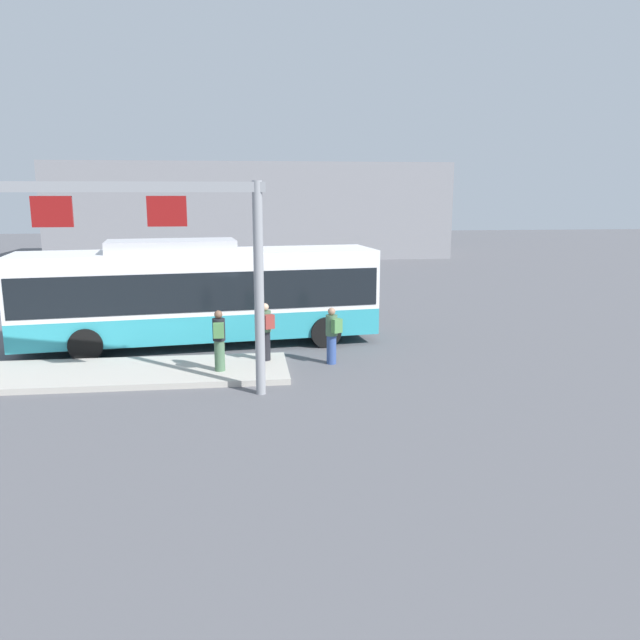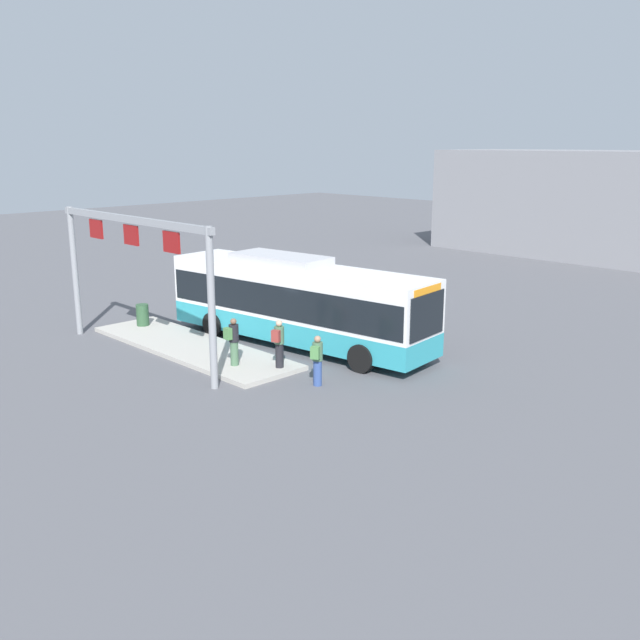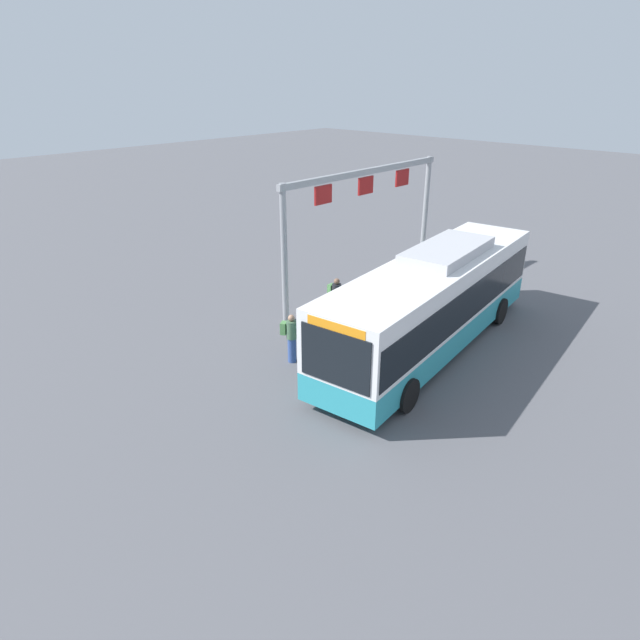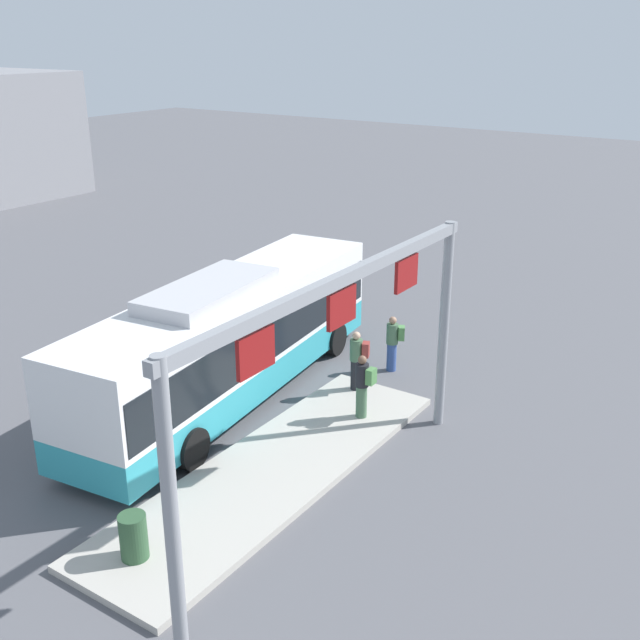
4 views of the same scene
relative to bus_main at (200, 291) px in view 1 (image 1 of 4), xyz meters
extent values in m
plane|color=#56565B|center=(0.01, 0.00, -1.81)|extent=(120.00, 120.00, 0.00)
cube|color=#B2ADA3|center=(-2.44, -3.27, -1.73)|extent=(10.00, 2.80, 0.16)
cube|color=teal|center=(0.01, 0.00, -1.04)|extent=(11.55, 3.82, 0.85)
cube|color=white|center=(0.01, 0.00, 0.34)|extent=(11.55, 3.82, 1.90)
cube|color=black|center=(0.01, 0.00, 0.14)|extent=(11.33, 3.84, 1.20)
cube|color=black|center=(5.65, 0.67, 0.24)|extent=(0.29, 2.11, 1.50)
cube|color=#B7B7BC|center=(-0.84, -0.10, 1.47)|extent=(4.15, 2.21, 0.36)
cube|color=orange|center=(5.58, 0.67, 1.09)|extent=(0.33, 1.75, 0.28)
cylinder|color=black|center=(3.70, 1.65, -1.31)|extent=(1.03, 0.42, 1.00)
cylinder|color=black|center=(3.99, -0.73, -1.31)|extent=(1.03, 0.42, 1.00)
cylinder|color=black|center=(-3.58, 0.78, -1.31)|extent=(1.03, 0.42, 1.00)
cylinder|color=black|center=(-3.29, -1.60, -1.31)|extent=(1.03, 0.42, 1.00)
cylinder|color=black|center=(1.98, -2.69, -1.23)|extent=(0.37, 0.37, 0.85)
cylinder|color=#476B4C|center=(1.98, -2.69, -0.50)|extent=(0.45, 0.45, 0.60)
sphere|color=tan|center=(1.98, -2.69, -0.09)|extent=(0.22, 0.22, 0.22)
cube|color=maroon|center=(2.08, -2.93, -0.47)|extent=(0.33, 0.28, 0.40)
cylinder|color=#334C8C|center=(3.90, -2.74, -1.39)|extent=(0.38, 0.38, 0.85)
cylinder|color=#476B4C|center=(3.90, -2.74, -0.66)|extent=(0.46, 0.46, 0.60)
sphere|color=#9E755B|center=(3.90, -2.74, -0.25)|extent=(0.22, 0.22, 0.22)
cube|color=#4C8447|center=(4.02, -2.97, -0.63)|extent=(0.33, 0.29, 0.40)
cylinder|color=#476B4C|center=(0.70, -3.64, -1.23)|extent=(0.29, 0.29, 0.85)
cylinder|color=black|center=(0.70, -3.64, -0.50)|extent=(0.35, 0.35, 0.60)
sphere|color=brown|center=(0.70, -3.64, -0.09)|extent=(0.22, 0.22, 0.22)
cube|color=#4C8447|center=(0.71, -3.90, -0.47)|extent=(0.28, 0.19, 0.40)
cylinder|color=gray|center=(1.76, -5.28, 0.79)|extent=(0.24, 0.24, 5.20)
cube|color=gray|center=(-2.87, -5.28, 3.24)|extent=(9.67, 0.20, 0.24)
cube|color=maroon|center=(-2.87, -5.28, 2.69)|extent=(0.90, 0.08, 0.70)
cube|color=maroon|center=(-0.32, -5.28, 2.69)|extent=(0.90, 0.08, 0.70)
cube|color=gray|center=(2.22, 29.36, 1.74)|extent=(29.54, 8.00, 7.11)
camera|label=1|loc=(1.41, -20.20, 3.11)|focal=34.96mm
camera|label=2|loc=(19.41, -17.90, 5.87)|focal=39.62mm
camera|label=3|loc=(14.84, 8.77, 6.82)|focal=30.67mm
camera|label=4|loc=(-14.09, -12.36, 7.48)|focal=42.75mm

